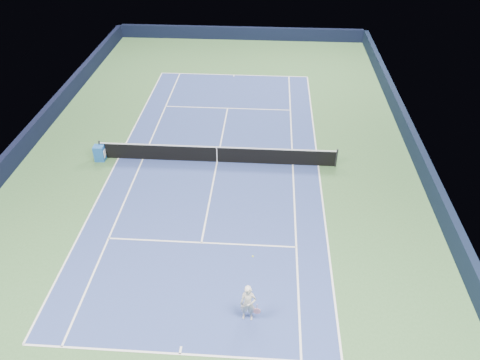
{
  "coord_description": "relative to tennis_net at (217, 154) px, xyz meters",
  "views": [
    {
      "loc": [
        2.68,
        -21.17,
        14.08
      ],
      "look_at": [
        1.45,
        -3.0,
        1.0
      ],
      "focal_mm": 35.0,
      "sensor_mm": 36.0,
      "label": 1
    }
  ],
  "objects": [
    {
      "name": "ground",
      "position": [
        0.0,
        0.0,
        -0.5
      ],
      "size": [
        40.0,
        40.0,
        0.0
      ],
      "primitive_type": "plane",
      "color": "#375D33",
      "rests_on": "ground"
    },
    {
      "name": "wall_far",
      "position": [
        0.0,
        19.82,
        0.05
      ],
      "size": [
        22.0,
        0.35,
        1.1
      ],
      "primitive_type": "cube",
      "color": "black",
      "rests_on": "ground"
    },
    {
      "name": "wall_right",
      "position": [
        10.82,
        0.0,
        0.05
      ],
      "size": [
        0.35,
        40.0,
        1.1
      ],
      "primitive_type": "cube",
      "color": "black",
      "rests_on": "ground"
    },
    {
      "name": "wall_left",
      "position": [
        -10.82,
        0.0,
        0.05
      ],
      "size": [
        0.35,
        40.0,
        1.1
      ],
      "primitive_type": "cube",
      "color": "black",
      "rests_on": "ground"
    },
    {
      "name": "court_surface",
      "position": [
        0.0,
        0.0,
        -0.5
      ],
      "size": [
        10.97,
        23.77,
        0.01
      ],
      "primitive_type": "cube",
      "color": "navy",
      "rests_on": "ground"
    },
    {
      "name": "baseline_far",
      "position": [
        0.0,
        11.88,
        -0.5
      ],
      "size": [
        10.97,
        0.08,
        0.0
      ],
      "primitive_type": "cube",
      "color": "white",
      "rests_on": "ground"
    },
    {
      "name": "baseline_near",
      "position": [
        0.0,
        -11.88,
        -0.5
      ],
      "size": [
        10.97,
        0.08,
        0.0
      ],
      "primitive_type": "cube",
      "color": "white",
      "rests_on": "ground"
    },
    {
      "name": "sideline_doubles_right",
      "position": [
        5.49,
        0.0,
        -0.5
      ],
      "size": [
        0.08,
        23.77,
        0.0
      ],
      "primitive_type": "cube",
      "color": "white",
      "rests_on": "ground"
    },
    {
      "name": "sideline_doubles_left",
      "position": [
        -5.49,
        0.0,
        -0.5
      ],
      "size": [
        0.08,
        23.77,
        0.0
      ],
      "primitive_type": "cube",
      "color": "white",
      "rests_on": "ground"
    },
    {
      "name": "sideline_singles_right",
      "position": [
        4.12,
        0.0,
        -0.5
      ],
      "size": [
        0.08,
        23.77,
        0.0
      ],
      "primitive_type": "cube",
      "color": "white",
      "rests_on": "ground"
    },
    {
      "name": "sideline_singles_left",
      "position": [
        -4.12,
        0.0,
        -0.5
      ],
      "size": [
        0.08,
        23.77,
        0.0
      ],
      "primitive_type": "cube",
      "color": "white",
      "rests_on": "ground"
    },
    {
      "name": "service_line_far",
      "position": [
        0.0,
        6.4,
        -0.5
      ],
      "size": [
        8.23,
        0.08,
        0.0
      ],
      "primitive_type": "cube",
      "color": "white",
      "rests_on": "ground"
    },
    {
      "name": "service_line_near",
      "position": [
        0.0,
        -6.4,
        -0.5
      ],
      "size": [
        8.23,
        0.08,
        0.0
      ],
      "primitive_type": "cube",
      "color": "white",
      "rests_on": "ground"
    },
    {
      "name": "center_service_line",
      "position": [
        0.0,
        0.0,
        -0.5
      ],
      "size": [
        0.08,
        12.8,
        0.0
      ],
      "primitive_type": "cube",
      "color": "white",
      "rests_on": "ground"
    },
    {
      "name": "center_mark_far",
      "position": [
        0.0,
        11.73,
        -0.5
      ],
      "size": [
        0.08,
        0.3,
        0.0
      ],
      "primitive_type": "cube",
      "color": "white",
      "rests_on": "ground"
    },
    {
      "name": "center_mark_near",
      "position": [
        0.0,
        -11.73,
        -0.5
      ],
      "size": [
        0.08,
        0.3,
        0.0
      ],
      "primitive_type": "cube",
      "color": "white",
      "rests_on": "ground"
    },
    {
      "name": "tennis_net",
      "position": [
        0.0,
        0.0,
        0.0
      ],
      "size": [
        12.9,
        0.1,
        1.07
      ],
      "color": "black",
      "rests_on": "ground"
    },
    {
      "name": "sponsor_cube",
      "position": [
        -6.4,
        -0.24,
        -0.06
      ],
      "size": [
        0.59,
        0.5,
        0.88
      ],
      "color": "#1C56AB",
      "rests_on": "ground"
    },
    {
      "name": "tennis_player",
      "position": [
        2.24,
        -10.22,
        0.3
      ],
      "size": [
        0.76,
        1.24,
        2.18
      ],
      "color": "silver",
      "rests_on": "ground"
    }
  ]
}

